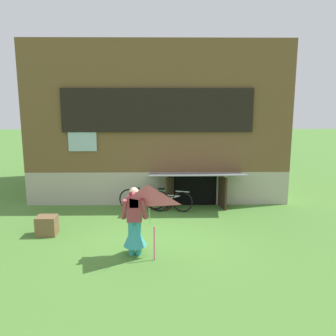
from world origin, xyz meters
name	(u,v)px	position (x,y,z in m)	size (l,w,h in m)	color
ground_plane	(157,240)	(0.00, 0.00, 0.00)	(60.00, 60.00, 0.00)	#4C7F33
log_house	(158,120)	(0.00, 5.49, 2.66)	(8.68, 6.11, 5.33)	#ADA393
person	(135,227)	(-0.48, -0.86, 0.67)	(0.61, 0.52, 1.60)	teal
kite	(148,206)	(-0.15, -1.43, 1.34)	(1.04, 1.01, 1.69)	#E54C7F
bicycle_silver	(168,200)	(0.33, 2.38, 0.35)	(1.52, 0.50, 0.72)	black
bicycle_green	(144,200)	(-0.43, 2.40, 0.36)	(1.60, 0.34, 0.74)	black
wooden_crate	(47,226)	(-2.88, 0.40, 0.25)	(0.51, 0.44, 0.51)	brown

